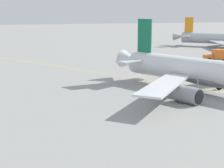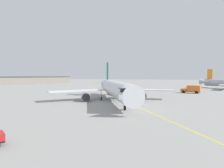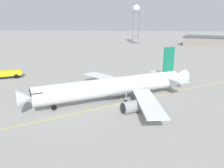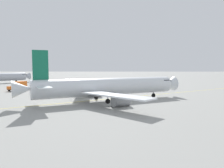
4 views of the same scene
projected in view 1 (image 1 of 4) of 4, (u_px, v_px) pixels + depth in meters
ground_plane at (221, 90)px, 57.85m from camera, size 600.00×600.00×0.00m
airliner_main at (217, 75)px, 54.25m from camera, size 38.82×33.11×11.78m
catering_truck_truck at (220, 55)px, 90.99m from camera, size 4.30×7.72×3.10m
taxiway_centreline at (218, 91)px, 57.20m from camera, size 142.85×91.89×0.01m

